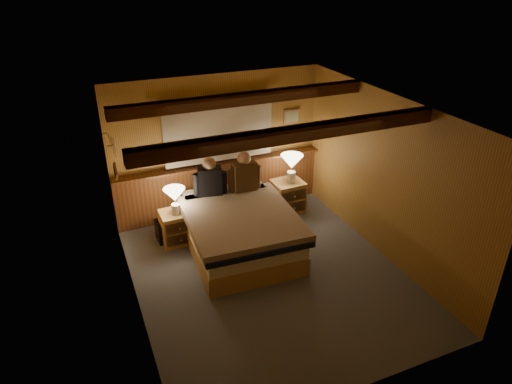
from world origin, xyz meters
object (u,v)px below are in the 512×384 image
nightstand_right (288,196)px  person_left (210,179)px  person_right (244,174)px  duffel_bag (174,228)px  lamp_right (292,163)px  nightstand_left (177,227)px  bed (239,230)px  lamp_left (175,196)px

nightstand_right → person_left: bearing=-177.1°
person_right → duffel_bag: bearing=176.3°
person_left → duffel_bag: person_left is taller
nightstand_right → duffel_bag: bearing=-179.5°
lamp_right → person_right: bearing=-170.2°
duffel_bag → nightstand_left: bearing=-79.7°
person_left → lamp_right: bearing=15.0°
bed → duffel_bag: size_ratio=3.81×
duffel_bag → person_left: bearing=-4.4°
nightstand_right → lamp_left: size_ratio=1.32×
bed → duffel_bag: (-0.84, 0.74, -0.18)m
nightstand_right → person_left: 1.58m
lamp_right → nightstand_left: bearing=-174.6°
lamp_left → lamp_right: size_ratio=0.87×
bed → person_left: (-0.21, 0.71, 0.58)m
person_right → nightstand_left: bearing=-177.3°
lamp_right → person_left: (-1.47, -0.10, 0.02)m
bed → nightstand_left: bed is taller
bed → lamp_left: (-0.81, 0.57, 0.47)m
nightstand_right → duffel_bag: (-2.06, -0.08, -0.11)m
person_left → person_right: person_right is taller
nightstand_right → lamp_left: (-2.03, -0.26, 0.54)m
nightstand_right → person_right: person_right is taller
lamp_right → lamp_left: bearing=-173.4°
nightstand_right → lamp_left: bearing=-174.6°
nightstand_left → person_left: bearing=8.7°
bed → person_left: 0.94m
lamp_left → person_left: (0.60, 0.14, 0.11)m
bed → lamp_right: 1.60m
nightstand_right → person_right: (-0.88, -0.18, 0.66)m
lamp_left → person_right: (1.15, 0.08, 0.12)m
person_right → person_left: bearing=174.7°
lamp_left → bed: bearing=-35.0°
bed → duffel_bag: 1.14m
lamp_right → duffel_bag: bearing=-178.2°
lamp_right → person_left: bearing=-176.1°
nightstand_left → lamp_left: lamp_left is taller
lamp_right → person_left: person_left is taller
lamp_left → person_right: 1.16m
person_left → person_right: bearing=5.0°
person_left → duffel_bag: (-0.63, 0.04, -0.76)m
nightstand_right → bed: bearing=-147.7°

